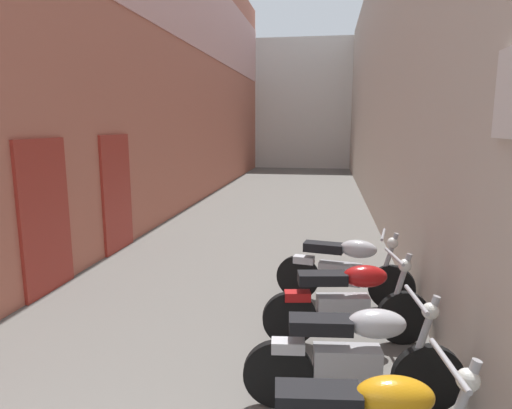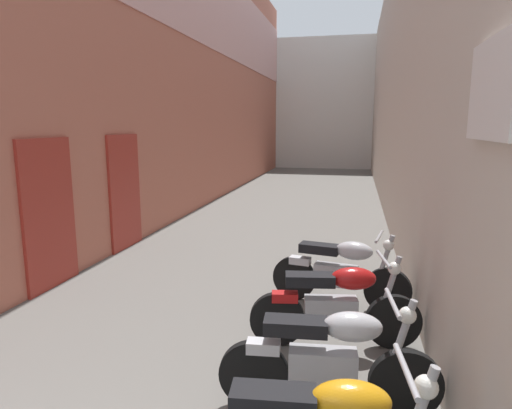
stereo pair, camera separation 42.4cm
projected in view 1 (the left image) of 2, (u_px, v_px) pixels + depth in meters
ground_plane at (267, 226)px, 10.60m from camera, size 40.47×40.47×0.00m
building_left at (177, 59)px, 12.17m from camera, size 0.45×24.47×8.25m
building_right at (384, 79)px, 11.48m from camera, size 0.45×24.47×7.06m
building_far_end at (304, 105)px, 24.78m from camera, size 8.16×2.00×6.90m
motorcycle_third at (354, 354)px, 3.71m from camera, size 1.85×0.58×1.04m
motorcycle_fourth at (348, 301)px, 4.84m from camera, size 1.84×0.58×1.04m
motorcycle_fifth at (344, 268)px, 5.94m from camera, size 1.84×0.58×1.04m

